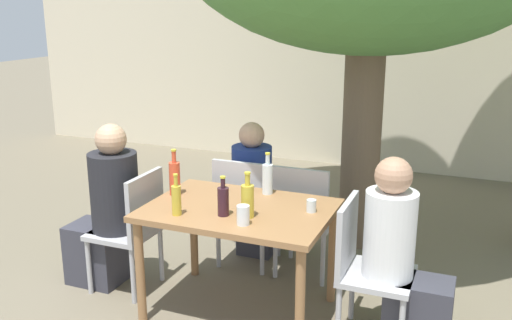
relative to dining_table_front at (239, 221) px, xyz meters
name	(u,v)px	position (x,y,z in m)	size (l,w,h in m)	color
ground_plane	(240,310)	(0.00, 0.00, -0.67)	(30.00, 30.00, 0.00)	#706651
cafe_building_wall	(365,59)	(0.00, 3.97, 0.73)	(10.00, 0.08, 2.80)	beige
dining_table_front	(239,221)	(0.00, 0.00, 0.00)	(1.23, 0.87, 0.77)	#996B42
patio_chair_0	(133,224)	(-0.85, 0.00, -0.15)	(0.44, 0.44, 0.91)	#B2B2B7
patio_chair_1	(364,262)	(0.85, 0.00, -0.15)	(0.44, 0.44, 0.91)	#B2B2B7
patio_chair_2	(245,206)	(-0.25, 0.67, -0.15)	(0.44, 0.44, 0.91)	#B2B2B7
patio_chair_3	(304,214)	(0.25, 0.67, -0.15)	(0.44, 0.44, 0.91)	#B2B2B7
person_seated_0	(107,214)	(-1.08, 0.00, -0.10)	(0.58, 0.35, 1.25)	#383842
person_seated_1	(403,265)	(1.08, 0.00, -0.13)	(0.56, 0.31, 1.21)	#383842
person_seated_2	(256,197)	(-0.25, 0.91, -0.15)	(0.33, 0.56, 1.17)	#383842
soda_bottle_0	(175,177)	(-0.53, 0.07, 0.22)	(0.08, 0.08, 0.33)	#DB4C2D
water_bottle_1	(268,178)	(0.07, 0.34, 0.21)	(0.07, 0.07, 0.30)	silver
wine_bottle_2	(223,200)	(-0.03, -0.17, 0.20)	(0.07, 0.07, 0.26)	#331923
oil_cruet_3	(248,200)	(0.12, -0.14, 0.21)	(0.08, 0.08, 0.30)	gold
oil_cruet_4	(176,199)	(-0.31, -0.28, 0.20)	(0.06, 0.06, 0.27)	gold
drinking_glass_0	(311,206)	(0.47, 0.10, 0.14)	(0.06, 0.06, 0.08)	silver
drinking_glass_1	(243,215)	(0.14, -0.27, 0.16)	(0.08, 0.08, 0.12)	white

